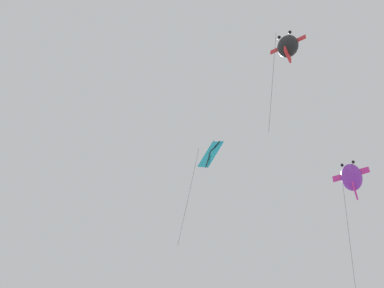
# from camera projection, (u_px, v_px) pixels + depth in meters

# --- Properties ---
(kite_diamond_low_drifter) EXTENTS (1.74, 2.17, 6.84)m
(kite_diamond_low_drifter) POSITION_uv_depth(u_px,v_px,m) (210.00, 154.00, 29.24)
(kite_diamond_low_drifter) COLOR #1EB2C6
(kite_fish_far_centre) EXTENTS (2.47, 1.85, 6.75)m
(kite_fish_far_centre) POSITION_uv_depth(u_px,v_px,m) (288.00, 46.00, 26.57)
(kite_fish_far_centre) COLOR black
(kite_fish_mid_left) EXTENTS (2.13, 1.58, 6.91)m
(kite_fish_mid_left) POSITION_uv_depth(u_px,v_px,m) (352.00, 177.00, 25.54)
(kite_fish_mid_left) COLOR purple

